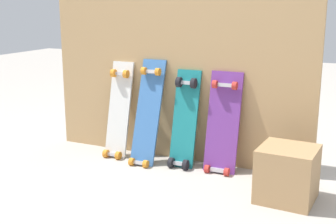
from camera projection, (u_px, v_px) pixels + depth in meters
The scene contains 7 objects.
ground_plane at pixel (172, 160), 3.26m from camera, with size 12.00×12.00×0.00m, color #B2AAA0.
plywood_wall_panel at pixel (177, 31), 3.11m from camera, with size 1.92×0.04×1.80m, color tan.
skateboard_white at pixel (118, 114), 3.30m from camera, with size 0.17×0.23×0.75m.
skateboard_blue at pixel (147, 117), 3.17m from camera, with size 0.18×0.29×0.78m.
skateboard_teal at pixel (184, 123), 3.10m from camera, with size 0.17×0.23×0.71m.
skateboard_purple at pixel (222, 128), 3.00m from camera, with size 0.22×0.21×0.73m.
wooden_crate at pixel (287, 174), 2.57m from camera, with size 0.31×0.31×0.31m, color tan.
Camera 1 is at (1.28, -2.81, 1.10)m, focal length 48.99 mm.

